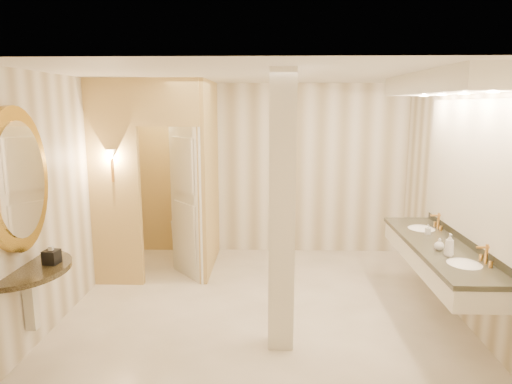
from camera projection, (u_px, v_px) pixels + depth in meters
floor at (262, 301)px, 5.60m from camera, size 4.50×4.50×0.00m
ceiling at (263, 75)px, 5.09m from camera, size 4.50×4.50×0.00m
wall_back at (265, 169)px, 7.31m from camera, size 4.50×0.02×2.70m
wall_front at (258, 245)px, 3.38m from camera, size 4.50×0.02×2.70m
wall_left at (74, 192)px, 5.41m from camera, size 0.02×4.00×2.70m
wall_right at (457, 194)px, 5.28m from camera, size 0.02×4.00×2.70m
toilet_closet at (182, 177)px, 6.32m from camera, size 1.50×1.55×2.70m
wall_sconce at (111, 156)px, 5.75m from camera, size 0.14×0.14×0.42m
vanity at (448, 176)px, 4.84m from camera, size 0.75×2.54×2.09m
console_shelf at (20, 218)px, 4.19m from camera, size 1.03×1.03×1.96m
pillar at (282, 214)px, 4.34m from camera, size 0.25×0.25×2.70m
tissue_box at (52, 257)px, 4.35m from camera, size 0.15×0.15×0.13m
toilet at (192, 238)px, 6.99m from camera, size 0.52×0.78×0.73m
soap_bottle_a at (428, 230)px, 5.34m from camera, size 0.06×0.06×0.12m
soap_bottle_b at (439, 244)px, 4.76m from camera, size 0.13×0.13×0.13m
soap_bottle_c at (449, 245)px, 4.56m from camera, size 0.09×0.09×0.23m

